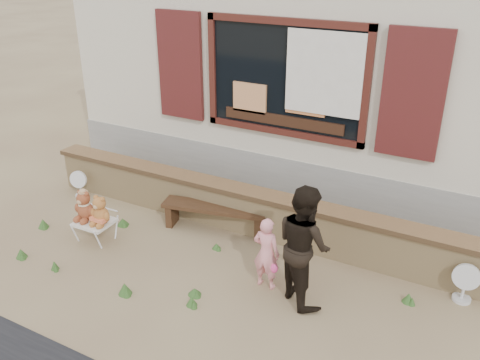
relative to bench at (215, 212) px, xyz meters
The scene contains 12 objects.
ground 0.99m from the bench, 56.82° to the right, with size 80.00×80.00×0.00m, color brown.
shopfront 4.11m from the bench, 82.04° to the left, with size 8.04×5.13×4.00m.
brick_wall 0.56m from the bench, 22.03° to the left, with size 7.10×0.36×0.67m.
bench is the anchor object (origin of this frame).
folding_chair 1.69m from the bench, 142.28° to the right, with size 0.50×0.45×0.30m.
teddy_bear_left 1.82m from the bench, 144.91° to the right, with size 0.33×0.28×0.45m, color brown, non-canonical shape.
teddy_bear_right 1.60m from the bench, 139.27° to the right, with size 0.32×0.27×0.43m, color brown, non-canonical shape.
child 1.51m from the bench, 34.75° to the right, with size 0.34×0.22×0.94m, color pink.
adult 1.96m from the bench, 26.99° to the right, with size 0.71×0.55×1.46m, color black.
fan_left 2.52m from the bench, behind, with size 0.30×0.20×0.46m.
fan_right 3.39m from the bench, ahead, with size 0.31×0.21×0.51m.
grass_tufts 1.34m from the bench, 109.53° to the right, with size 5.26×1.64×0.15m.
Camera 1 is at (2.86, -4.71, 3.82)m, focal length 38.00 mm.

